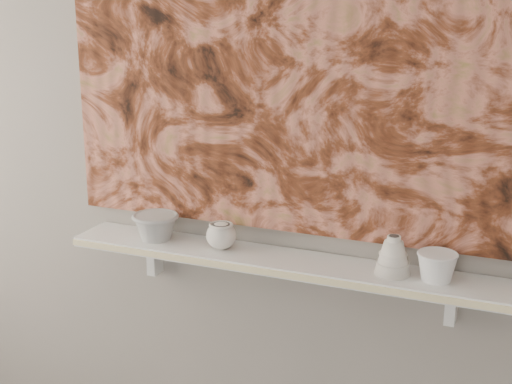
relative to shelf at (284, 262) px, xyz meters
The scene contains 11 objects.
wall_back 0.45m from the shelf, 90.00° to the left, with size 3.60×3.60×0.00m, color gray.
shelf is the anchor object (origin of this frame).
shelf_stripe 0.09m from the shelf, 90.00° to the right, with size 1.40×0.01×0.02m, color beige.
bracket_left 0.50m from the shelf, behind, with size 0.03×0.06×0.12m, color silver.
bracket_right 0.50m from the shelf, ahead, with size 0.03×0.06×0.12m, color silver.
painting 0.63m from the shelf, 90.00° to the left, with size 1.50×0.03×1.10m, color #632D17.
house_motif 0.55m from the shelf, ahead, with size 0.09×0.00×0.08m, color black.
bowl_grey 0.45m from the shelf, behind, with size 0.15×0.15×0.09m, color gray, non-canonical shape.
cup_cream 0.22m from the shelf, behind, with size 0.09×0.09×0.09m, color silver, non-canonical shape.
bell_vessel 0.33m from the shelf, ahead, with size 0.10×0.10×0.11m, color silver, non-canonical shape.
bowl_white 0.45m from the shelf, ahead, with size 0.11×0.11×0.08m, color silver, non-canonical shape.
Camera 1 is at (0.69, -0.39, 1.70)m, focal length 50.00 mm.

